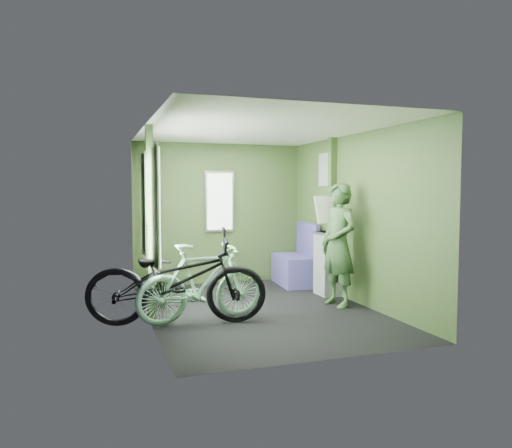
# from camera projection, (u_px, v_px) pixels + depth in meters

# --- Properties ---
(room) EXTENTS (4.00, 4.02, 2.31)m
(room) POSITION_uv_depth(u_px,v_px,m) (255.00, 198.00, 6.34)
(room) COLOR black
(room) RESTS_ON ground
(bicycle_black) EXTENTS (2.16, 1.26, 1.17)m
(bicycle_black) POSITION_uv_depth(u_px,v_px,m) (177.00, 326.00, 5.65)
(bicycle_black) COLOR black
(bicycle_black) RESTS_ON ground
(bicycle_mint) EXTENTS (1.62, 0.75, 0.99)m
(bicycle_mint) POSITION_uv_depth(u_px,v_px,m) (203.00, 322.00, 5.79)
(bicycle_mint) COLOR #89C4A2
(bicycle_mint) RESTS_ON ground
(passenger) EXTENTS (0.49, 0.71, 1.63)m
(passenger) POSITION_uv_depth(u_px,v_px,m) (338.00, 245.00, 6.58)
(passenger) COLOR #375830
(passenger) RESTS_ON ground
(waste_box) EXTENTS (0.27, 0.38, 0.93)m
(waste_box) POSITION_uv_depth(u_px,v_px,m) (327.00, 263.00, 7.31)
(waste_box) COLOR gray
(waste_box) RESTS_ON ground
(bench_seat) EXTENTS (0.60, 0.99, 1.00)m
(bench_seat) POSITION_uv_depth(u_px,v_px,m) (296.00, 266.00, 8.13)
(bench_seat) COLOR navy
(bench_seat) RESTS_ON ground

